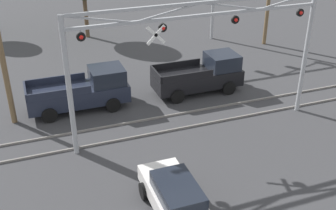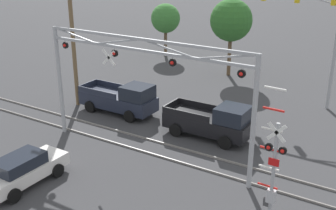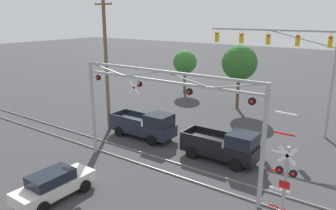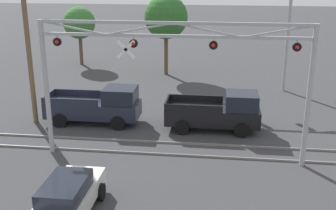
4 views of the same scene
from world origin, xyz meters
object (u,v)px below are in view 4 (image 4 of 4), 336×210
(background_tree_beyond_span, at_px, (166,17))
(sedan_waiting, at_px, (67,198))
(background_tree_far_left_verge, at_px, (79,23))
(traffic_signal_span, at_px, (250,4))
(pickup_truck_following, at_px, (98,106))
(pickup_truck_lead, at_px, (218,112))
(crossing_gantry, at_px, (173,65))
(utility_pole_left, at_px, (26,27))

(background_tree_beyond_span, bearing_deg, sedan_waiting, -92.00)
(sedan_waiting, distance_m, background_tree_far_left_verge, 26.05)
(traffic_signal_span, relative_size, sedan_waiting, 2.41)
(sedan_waiting, bearing_deg, pickup_truck_following, 99.54)
(background_tree_far_left_verge, bearing_deg, background_tree_beyond_span, -19.10)
(pickup_truck_lead, height_order, sedan_waiting, pickup_truck_lead)
(traffic_signal_span, height_order, background_tree_beyond_span, traffic_signal_span)
(sedan_waiting, height_order, background_tree_beyond_span, background_tree_beyond_span)
(crossing_gantry, bearing_deg, utility_pole_left, 155.31)
(traffic_signal_span, height_order, sedan_waiting, traffic_signal_span)
(pickup_truck_following, xyz_separation_m, utility_pole_left, (-3.75, -0.32, 4.54))
(sedan_waiting, bearing_deg, traffic_signal_span, 68.14)
(traffic_signal_span, relative_size, pickup_truck_lead, 2.03)
(traffic_signal_span, height_order, background_tree_far_left_verge, traffic_signal_span)
(crossing_gantry, relative_size, utility_pole_left, 1.13)
(traffic_signal_span, relative_size, background_tree_far_left_verge, 1.98)
(pickup_truck_lead, bearing_deg, traffic_signal_span, 77.14)
(crossing_gantry, relative_size, traffic_signal_span, 1.16)
(pickup_truck_lead, relative_size, background_tree_beyond_span, 0.79)
(pickup_truck_following, bearing_deg, utility_pole_left, -175.18)
(traffic_signal_span, relative_size, background_tree_beyond_span, 1.60)
(pickup_truck_following, height_order, background_tree_far_left_verge, background_tree_far_left_verge)
(crossing_gantry, distance_m, pickup_truck_lead, 5.73)
(crossing_gantry, distance_m, background_tree_far_left_verge, 22.10)
(utility_pole_left, bearing_deg, background_tree_far_left_verge, 98.28)
(background_tree_beyond_span, bearing_deg, utility_pole_left, -116.26)
(crossing_gantry, xyz_separation_m, sedan_waiting, (-3.18, -5.46, -3.78))
(utility_pole_left, relative_size, background_tree_beyond_span, 1.64)
(utility_pole_left, bearing_deg, sedan_waiting, -60.21)
(background_tree_beyond_span, xyz_separation_m, background_tree_far_left_verge, (-8.37, 2.90, -0.96))
(crossing_gantry, relative_size, sedan_waiting, 2.79)
(background_tree_beyond_span, distance_m, background_tree_far_left_verge, 8.91)
(sedan_waiting, height_order, background_tree_far_left_verge, background_tree_far_left_verge)
(crossing_gantry, distance_m, pickup_truck_following, 7.33)
(pickup_truck_following, distance_m, sedan_waiting, 9.85)
(crossing_gantry, relative_size, background_tree_far_left_verge, 2.30)
(traffic_signal_span, bearing_deg, crossing_gantry, -107.86)
(crossing_gantry, bearing_deg, background_tree_beyond_span, 98.40)
(traffic_signal_span, xyz_separation_m, sedan_waiting, (-7.23, -18.02, -5.46))
(pickup_truck_lead, relative_size, pickup_truck_following, 0.96)
(crossing_gantry, bearing_deg, traffic_signal_span, 72.14)
(pickup_truck_following, height_order, utility_pole_left, utility_pole_left)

